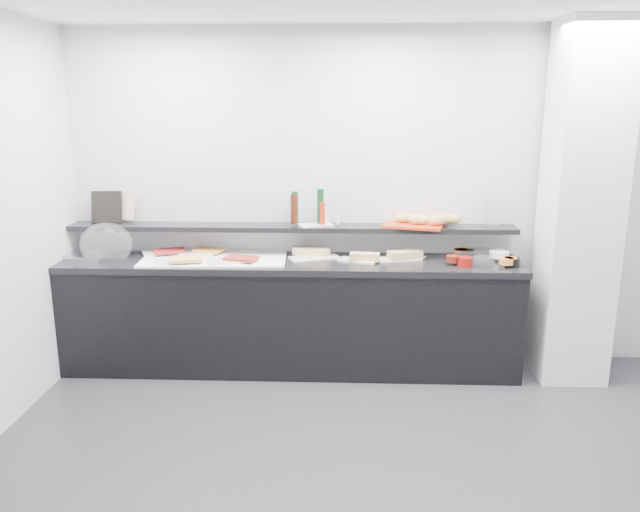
{
  "coord_description": "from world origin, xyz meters",
  "views": [
    {
      "loc": [
        -0.27,
        -3.06,
        2.1
      ],
      "look_at": [
        -0.45,
        1.45,
        1.0
      ],
      "focal_mm": 35.0,
      "sensor_mm": 36.0,
      "label": 1
    }
  ],
  "objects_px": {
    "sandwich_plate_mid": "(357,261)",
    "condiment_tray": "(316,225)",
    "bread_tray": "(414,225)",
    "carafe": "(494,208)",
    "framed_print": "(107,207)",
    "cloche_base": "(91,255)"
  },
  "relations": [
    {
      "from": "sandwich_plate_mid",
      "to": "carafe",
      "type": "height_order",
      "value": "carafe"
    },
    {
      "from": "bread_tray",
      "to": "framed_print",
      "type": "bearing_deg",
      "value": -166.23
    },
    {
      "from": "sandwich_plate_mid",
      "to": "framed_print",
      "type": "bearing_deg",
      "value": -163.19
    },
    {
      "from": "cloche_base",
      "to": "carafe",
      "type": "relative_size",
      "value": 1.61
    },
    {
      "from": "framed_print",
      "to": "carafe",
      "type": "distance_m",
      "value": 3.14
    },
    {
      "from": "condiment_tray",
      "to": "framed_print",
      "type": "bearing_deg",
      "value": 155.95
    },
    {
      "from": "cloche_base",
      "to": "framed_print",
      "type": "relative_size",
      "value": 1.86
    },
    {
      "from": "cloche_base",
      "to": "framed_print",
      "type": "height_order",
      "value": "framed_print"
    },
    {
      "from": "cloche_base",
      "to": "sandwich_plate_mid",
      "type": "height_order",
      "value": "cloche_base"
    },
    {
      "from": "cloche_base",
      "to": "bread_tray",
      "type": "relative_size",
      "value": 1.05
    },
    {
      "from": "condiment_tray",
      "to": "bread_tray",
      "type": "bearing_deg",
      "value": -21.84
    },
    {
      "from": "bread_tray",
      "to": "carafe",
      "type": "distance_m",
      "value": 0.65
    },
    {
      "from": "sandwich_plate_mid",
      "to": "bread_tray",
      "type": "relative_size",
      "value": 0.66
    },
    {
      "from": "cloche_base",
      "to": "framed_print",
      "type": "bearing_deg",
      "value": 90.88
    },
    {
      "from": "cloche_base",
      "to": "carafe",
      "type": "height_order",
      "value": "carafe"
    },
    {
      "from": "carafe",
      "to": "framed_print",
      "type": "bearing_deg",
      "value": 179.11
    },
    {
      "from": "sandwich_plate_mid",
      "to": "bread_tray",
      "type": "distance_m",
      "value": 0.55
    },
    {
      "from": "sandwich_plate_mid",
      "to": "condiment_tray",
      "type": "relative_size",
      "value": 1.15
    },
    {
      "from": "cloche_base",
      "to": "sandwich_plate_mid",
      "type": "relative_size",
      "value": 1.59
    },
    {
      "from": "cloche_base",
      "to": "sandwich_plate_mid",
      "type": "xyz_separation_m",
      "value": [
        2.14,
        -0.05,
        -0.01
      ]
    },
    {
      "from": "framed_print",
      "to": "carafe",
      "type": "relative_size",
      "value": 0.87
    },
    {
      "from": "sandwich_plate_mid",
      "to": "condiment_tray",
      "type": "distance_m",
      "value": 0.46
    }
  ]
}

